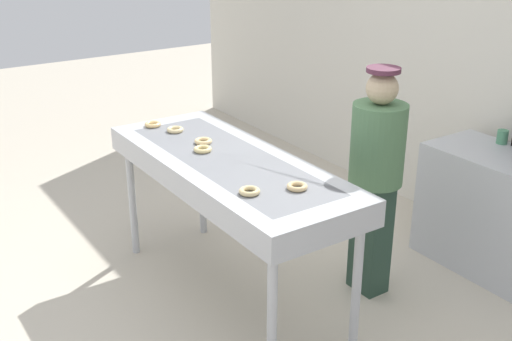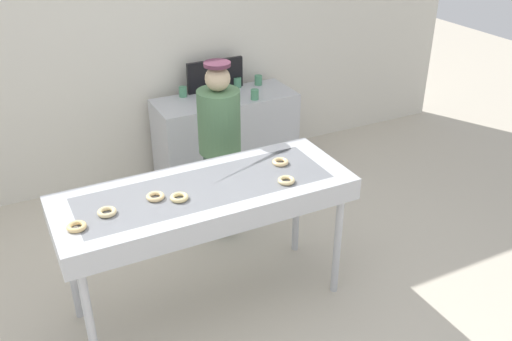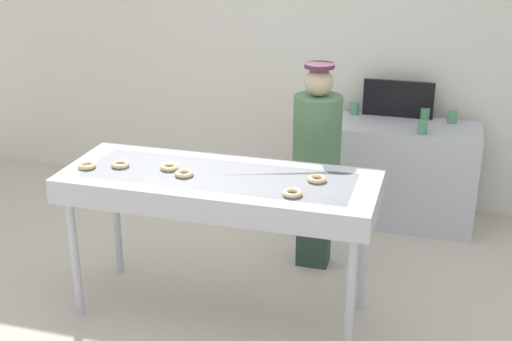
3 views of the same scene
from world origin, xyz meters
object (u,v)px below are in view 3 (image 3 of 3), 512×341
Objects in this scene: worker_baker at (317,155)px; prep_counter at (391,173)px; fryer_conveyor at (219,188)px; plain_donut_0 at (120,164)px; paper_cup_1 at (425,114)px; plain_donut_4 at (87,166)px; plain_donut_2 at (292,193)px; paper_cup_3 at (422,128)px; plain_donut_1 at (169,167)px; plain_donut_3 at (317,179)px; paper_cup_0 at (452,117)px; menu_display at (398,99)px; plain_donut_5 at (184,174)px; paper_cup_2 at (354,109)px.

prep_counter is (0.48, 0.96, -0.46)m from worker_baker.
plain_donut_0 is (-0.67, -0.03, 0.10)m from fryer_conveyor.
plain_donut_4 is at bearing -134.01° from paper_cup_1.
plain_donut_2 reaches higher than paper_cup_3.
paper_cup_3 is at bearing 46.32° from plain_donut_1.
paper_cup_3 is at bearing -89.89° from paper_cup_1.
plain_donut_3 is at bearing 6.63° from fryer_conveyor.
paper_cup_0 is 0.23m from paper_cup_1.
plain_donut_0 is 2.63m from menu_display.
plain_donut_2 is (0.87, -0.20, 0.00)m from plain_donut_1.
plain_donut_1 is 0.08× the size of worker_baker.
plain_donut_0 and plain_donut_2 have the same top height.
fryer_conveyor is 0.96m from worker_baker.
menu_display is at bearing 61.32° from plain_donut_5.
prep_counter is at bearing -138.56° from paper_cup_1.
fryer_conveyor is at bearing -125.53° from paper_cup_0.
prep_counter is at bearing -90.00° from menu_display.
paper_cup_0 reaches higher than prep_counter.
plain_donut_4 reaches higher than fryer_conveyor.
plain_donut_4 is at bearing -137.51° from paper_cup_0.
menu_display reaches higher than prep_counter.
paper_cup_2 is at bearing 151.45° from prep_counter.
worker_baker reaches higher than plain_donut_0.
plain_donut_2 is at bearing -2.99° from plain_donut_4.
prep_counter is 0.70m from paper_cup_0.
prep_counter is 14.08× the size of paper_cup_0.
plain_donut_4 is at bearing -166.79° from plain_donut_1.
paper_cup_0 is (1.41, 1.97, 0.01)m from fryer_conveyor.
plain_donut_2 and plain_donut_3 have the same top height.
fryer_conveyor is at bearing 76.82° from worker_baker.
fryer_conveyor is 0.68m from plain_donut_0.
menu_display is at bearing 5.26° from paper_cup_2.
plain_donut_0 is at bearing -121.44° from paper_cup_2.
paper_cup_1 is at bearing 90.11° from paper_cup_3.
plain_donut_0 reaches higher than paper_cup_3.
paper_cup_3 is (0.00, -0.40, 0.00)m from paper_cup_1.
plain_donut_0 reaches higher than paper_cup_1.
paper_cup_3 is at bearing -121.77° from paper_cup_0.
worker_baker reaches higher than plain_donut_2.
plain_donut_3 is 1.17× the size of paper_cup_1.
worker_baker is at bearing -132.83° from paper_cup_3.
fryer_conveyor is 19.88× the size of paper_cup_1.
paper_cup_2 is at bearing 88.67° from plain_donut_2.
menu_display is (0.32, 1.96, 0.02)m from plain_donut_3.
plain_donut_0 is 2.39m from paper_cup_2.
plain_donut_2 is 1.91m from paper_cup_3.
menu_display is at bearing 119.13° from paper_cup_3.
plain_donut_5 is at bearing 170.98° from plain_donut_2.
plain_donut_3 is 1.64m from paper_cup_3.
plain_donut_0 and plain_donut_5 have the same top height.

